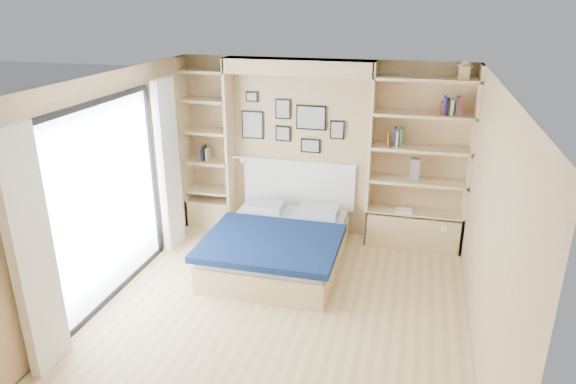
# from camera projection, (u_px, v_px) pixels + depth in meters

# --- Properties ---
(ground) EXTENTS (4.50, 4.50, 0.00)m
(ground) POSITION_uv_depth(u_px,v_px,m) (280.00, 314.00, 5.61)
(ground) COLOR #DABB83
(ground) RESTS_ON ground
(room_shell) EXTENTS (4.50, 4.50, 4.50)m
(room_shell) POSITION_uv_depth(u_px,v_px,m) (282.00, 175.00, 6.70)
(room_shell) COLOR tan
(room_shell) RESTS_ON ground
(bed) EXTENTS (1.65, 2.14, 1.07)m
(bed) POSITION_uv_depth(u_px,v_px,m) (279.00, 244.00, 6.61)
(bed) COLOR #D0B981
(bed) RESTS_ON ground
(photo_gallery) EXTENTS (1.48, 0.02, 0.82)m
(photo_gallery) POSITION_uv_depth(u_px,v_px,m) (290.00, 123.00, 7.16)
(photo_gallery) COLOR black
(photo_gallery) RESTS_ON ground
(reading_lamps) EXTENTS (1.92, 0.12, 0.15)m
(reading_lamps) POSITION_uv_depth(u_px,v_px,m) (296.00, 163.00, 7.10)
(reading_lamps) COLOR silver
(reading_lamps) RESTS_ON ground
(shelf_decor) EXTENTS (3.61, 0.23, 2.03)m
(shelf_decor) POSITION_uv_depth(u_px,v_px,m) (406.00, 125.00, 6.62)
(shelf_decor) COLOR #9E4819
(shelf_decor) RESTS_ON ground
(deck) EXTENTS (3.20, 4.00, 0.05)m
(deck) POSITION_uv_depth(u_px,v_px,m) (4.00, 273.00, 6.45)
(deck) COLOR brown
(deck) RESTS_ON ground
(deck_chair) EXTENTS (0.66, 0.85, 0.75)m
(deck_chair) POSITION_uv_depth(u_px,v_px,m) (45.00, 231.00, 6.77)
(deck_chair) COLOR tan
(deck_chair) RESTS_ON ground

